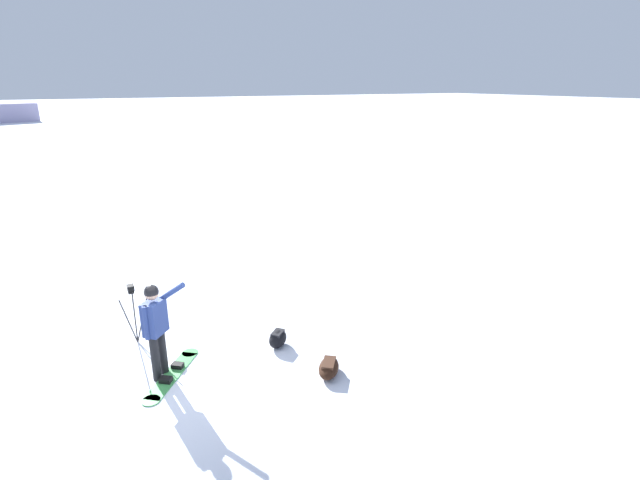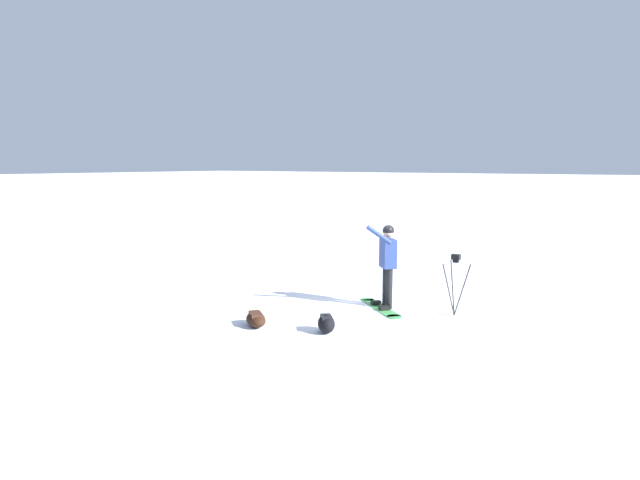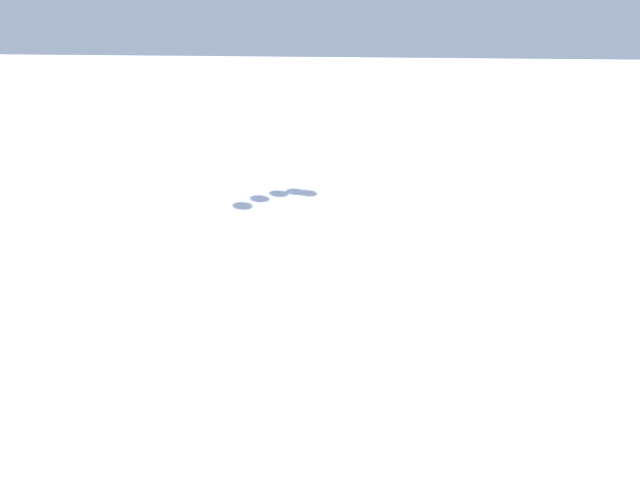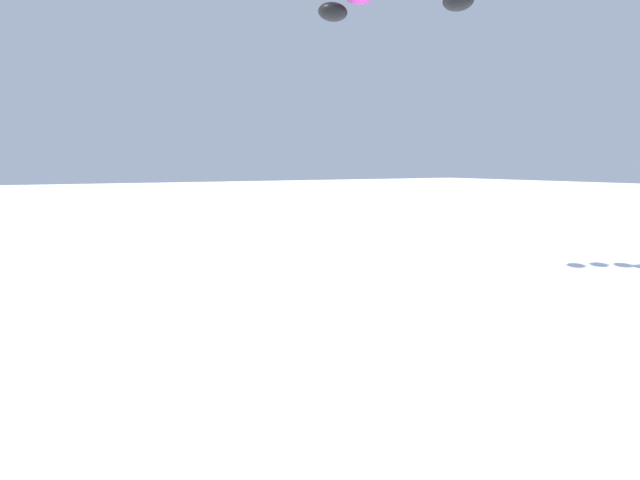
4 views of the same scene
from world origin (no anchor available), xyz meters
The scene contains 0 objects.
Camera 4 is at (-3.58, 1.46, 5.28)m, focal length 26.04 mm.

